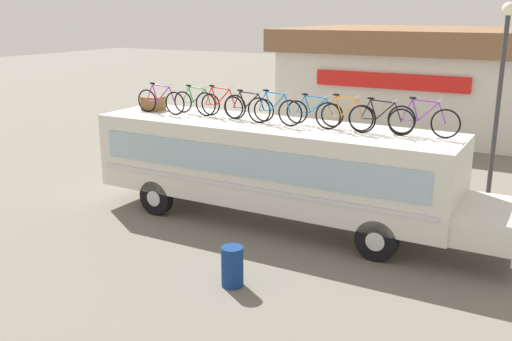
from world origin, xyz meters
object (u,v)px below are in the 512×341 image
Objects in this scene: rooftop_bicycle_2 at (196,102)px; rooftop_bicycle_5 at (274,110)px; rooftop_bicycle_8 at (381,119)px; rooftop_bicycle_6 at (314,112)px; luggage_bag_1 at (153,103)px; street_lamp at (501,82)px; rooftop_bicycle_3 at (220,104)px; rooftop_bicycle_4 at (248,108)px; rooftop_bicycle_1 at (161,101)px; rooftop_bicycle_7 at (345,116)px; trash_bin at (232,266)px; rooftop_bicycle_9 at (423,120)px; bus at (277,165)px.

rooftop_bicycle_2 is 2.91m from rooftop_bicycle_5.
rooftop_bicycle_2 is 0.96× the size of rooftop_bicycle_8.
rooftop_bicycle_6 is at bearing 25.35° from rooftop_bicycle_5.
street_lamp is (9.76, 4.01, 0.84)m from luggage_bag_1.
rooftop_bicycle_3 is 0.93m from rooftop_bicycle_4.
rooftop_bicycle_2 is (1.01, 0.48, -0.02)m from rooftop_bicycle_1.
rooftop_bicycle_4 is (2.91, 0.36, -0.03)m from rooftop_bicycle_1.
rooftop_bicycle_5 is 2.03m from rooftop_bicycle_7.
rooftop_bicycle_3 is 1.04× the size of rooftop_bicycle_7.
rooftop_bicycle_1 is 1.05× the size of rooftop_bicycle_5.
rooftop_bicycle_7 is at bearing -3.09° from rooftop_bicycle_2.
rooftop_bicycle_4 is 1.80× the size of trash_bin.
trash_bin is at bearing -123.07° from rooftop_bicycle_9.
bus is at bearing 2.54° from rooftop_bicycle_1.
rooftop_bicycle_5 reaches higher than rooftop_bicycle_8.
rooftop_bicycle_5 reaches higher than rooftop_bicycle_4.
trash_bin is 9.94m from street_lamp.
street_lamp is at bearing 39.01° from bus.
bus is 13.00× the size of trash_bin.
rooftop_bicycle_3 is 5.90m from rooftop_bicycle_9.
street_lamp is at bearing 25.56° from rooftop_bicycle_1.
rooftop_bicycle_5 is (-0.08, -0.07, 1.57)m from bus.
rooftop_bicycle_6 is at bearing 6.07° from rooftop_bicycle_4.
rooftop_bicycle_1 is 1.02× the size of rooftop_bicycle_8.
rooftop_bicycle_9 is (7.87, 0.59, 0.01)m from rooftop_bicycle_1.
rooftop_bicycle_3 reaches higher than trash_bin.
rooftop_bicycle_3 is (-1.99, 0.12, 1.56)m from bus.
rooftop_bicycle_2 is 1.01× the size of rooftop_bicycle_4.
rooftop_bicycle_1 is at bearing -176.85° from rooftop_bicycle_8.
rooftop_bicycle_4 is 7.47m from street_lamp.
rooftop_bicycle_5 reaches higher than rooftop_bicycle_1.
street_lamp is at bearing 32.71° from rooftop_bicycle_4.
rooftop_bicycle_7 is (4.92, -0.27, 0.03)m from rooftop_bicycle_2.
rooftop_bicycle_2 is at bearing 172.65° from rooftop_bicycle_5.
rooftop_bicycle_7 is at bearing 3.00° from rooftop_bicycle_5.
rooftop_bicycle_7 is at bearing 2.02° from rooftop_bicycle_1.
bus is 3.27m from rooftop_bicycle_8.
bus is 1.83m from rooftop_bicycle_6.
luggage_bag_1 is 0.35× the size of rooftop_bicycle_6.
rooftop_bicycle_3 is 8.29m from street_lamp.
rooftop_bicycle_6 is at bearing 174.18° from rooftop_bicycle_8.
rooftop_bicycle_5 is (4.49, -0.27, 0.19)m from luggage_bag_1.
rooftop_bicycle_4 is 1.02m from rooftop_bicycle_5.
rooftop_bicycle_1 reaches higher than rooftop_bicycle_8.
trash_bin is at bearing -54.81° from rooftop_bicycle_3.
rooftop_bicycle_7 reaches higher than luggage_bag_1.
rooftop_bicycle_8 reaches higher than trash_bin.
trash_bin is at bearing -89.29° from rooftop_bicycle_6.
rooftop_bicycle_2 is 1.00× the size of rooftop_bicycle_7.
rooftop_bicycle_6 is (5.49, 0.20, 0.15)m from luggage_bag_1.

